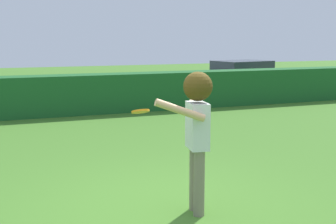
{
  "coord_description": "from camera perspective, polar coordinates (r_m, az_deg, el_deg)",
  "views": [
    {
      "loc": [
        -1.98,
        -5.31,
        2.22
      ],
      "look_at": [
        0.4,
        0.76,
        1.15
      ],
      "focal_mm": 49.1,
      "sensor_mm": 36.0,
      "label": 1
    }
  ],
  "objects": [
    {
      "name": "hedge_row",
      "position": [
        13.55,
        -12.89,
        2.07
      ],
      "size": [
        21.13,
        0.9,
        1.14
      ],
      "primitive_type": "cube",
      "color": "#1C5825",
      "rests_on": "ground"
    },
    {
      "name": "parked_car_white",
      "position": [
        19.39,
        9.17,
        4.65
      ],
      "size": [
        4.45,
        2.49,
        1.25
      ],
      "color": "white",
      "rests_on": "ground"
    },
    {
      "name": "person",
      "position": [
        5.69,
        3.59,
        -1.31
      ],
      "size": [
        0.81,
        0.56,
        1.8
      ],
      "color": "gray",
      "rests_on": "ground"
    },
    {
      "name": "frisbee",
      "position": [
        5.63,
        -3.44,
        0.08
      ],
      "size": [
        0.22,
        0.22,
        0.09
      ],
      "color": "orange"
    },
    {
      "name": "ground_plane",
      "position": [
        6.08,
        -0.96,
        -12.08
      ],
      "size": [
        60.0,
        60.0,
        0.0
      ],
      "primitive_type": "plane",
      "color": "#407425"
    }
  ]
}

